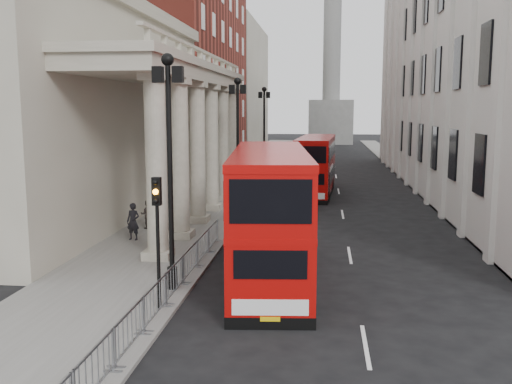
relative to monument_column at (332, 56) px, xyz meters
name	(u,v)px	position (x,y,z in m)	size (l,w,h in m)	color
ground	(157,336)	(-6.00, -92.00, -15.98)	(260.00, 260.00, 0.00)	black
sidewalk_west	(227,189)	(-9.00, -62.00, -15.92)	(6.00, 140.00, 0.12)	slate
sidewalk_east	(435,192)	(7.50, -62.00, -15.92)	(3.00, 140.00, 0.12)	slate
kerb	(263,189)	(-6.05, -62.00, -15.91)	(0.20, 140.00, 0.14)	slate
portico_building	(72,118)	(-16.50, -74.00, -9.98)	(9.00, 28.00, 12.00)	gray
brick_building	(187,68)	(-16.50, -44.00, -4.98)	(9.00, 32.00, 22.00)	maroon
west_building_far	(232,87)	(-16.50, -12.00, -5.98)	(9.00, 30.00, 20.00)	gray
east_building	(471,31)	(10.00, -60.00, -3.48)	(8.00, 55.00, 25.00)	beige
monument_column	(332,56)	(0.00, 0.00, 0.00)	(8.00, 8.00, 54.20)	#60605E
lamp_post_south	(170,156)	(-6.60, -88.00, -11.07)	(1.05, 0.44, 8.32)	black
lamp_post_mid	(238,135)	(-6.60, -72.00, -11.07)	(1.05, 0.44, 8.32)	black
lamp_post_north	(264,127)	(-6.60, -56.00, -11.07)	(1.05, 0.44, 8.32)	black
traffic_light	(157,218)	(-6.50, -90.02, -12.88)	(0.28, 0.33, 4.30)	black
crowd_barriers	(166,289)	(-6.35, -89.78, -15.31)	(0.50, 18.75, 1.10)	gray
bus_near	(270,211)	(-3.31, -85.48, -13.38)	(3.87, 11.73, 4.97)	#AB0907
bus_far	(316,164)	(-1.80, -63.68, -13.69)	(3.08, 10.30, 4.39)	#AA0907
pedestrian_a	(133,222)	(-10.52, -80.73, -14.94)	(0.67, 0.44, 1.84)	black
pedestrian_b	(148,214)	(-10.63, -78.05, -15.09)	(0.75, 0.59, 1.55)	black
pedestrian_c	(214,189)	(-8.80, -68.82, -14.98)	(0.86, 0.56, 1.75)	black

